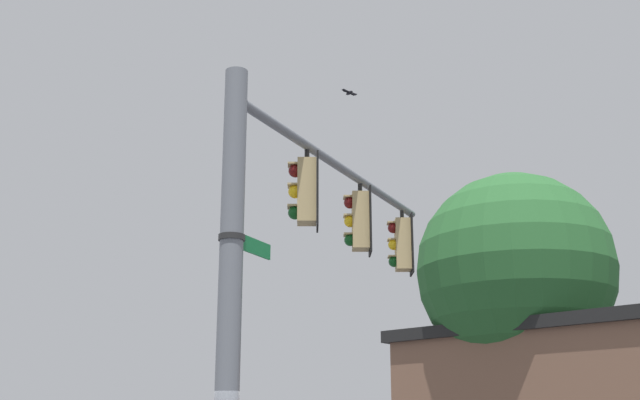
{
  "coord_description": "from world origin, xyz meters",
  "views": [
    {
      "loc": [
        -10.89,
        -1.04,
        1.86
      ],
      "look_at": [
        2.31,
        -1.21,
        5.71
      ],
      "focal_mm": 47.02,
      "sensor_mm": 36.0,
      "label": 1
    }
  ],
  "objects_px": {
    "traffic_light_mid_outer": "(402,244)",
    "traffic_light_mid_inner": "(359,221)",
    "traffic_light_nearest_pole": "(306,191)",
    "street_name_sign": "(240,241)",
    "bird_flying": "(349,93)"
  },
  "relations": [
    {
      "from": "traffic_light_mid_inner",
      "to": "traffic_light_mid_outer",
      "type": "distance_m",
      "value": 2.08
    },
    {
      "from": "traffic_light_mid_inner",
      "to": "street_name_sign",
      "type": "height_order",
      "value": "traffic_light_mid_inner"
    },
    {
      "from": "traffic_light_mid_outer",
      "to": "bird_flying",
      "type": "height_order",
      "value": "bird_flying"
    },
    {
      "from": "traffic_light_mid_outer",
      "to": "traffic_light_nearest_pole",
      "type": "bearing_deg",
      "value": 152.33
    },
    {
      "from": "traffic_light_mid_inner",
      "to": "street_name_sign",
      "type": "bearing_deg",
      "value": 152.59
    },
    {
      "from": "traffic_light_mid_outer",
      "to": "bird_flying",
      "type": "relative_size",
      "value": 3.83
    },
    {
      "from": "traffic_light_nearest_pole",
      "to": "traffic_light_mid_outer",
      "type": "distance_m",
      "value": 4.16
    },
    {
      "from": "traffic_light_mid_outer",
      "to": "bird_flying",
      "type": "distance_m",
      "value": 3.59
    },
    {
      "from": "traffic_light_nearest_pole",
      "to": "street_name_sign",
      "type": "distance_m",
      "value": 2.28
    },
    {
      "from": "traffic_light_mid_outer",
      "to": "traffic_light_mid_inner",
      "type": "bearing_deg",
      "value": 152.33
    },
    {
      "from": "street_name_sign",
      "to": "bird_flying",
      "type": "relative_size",
      "value": 3.13
    },
    {
      "from": "traffic_light_nearest_pole",
      "to": "street_name_sign",
      "type": "height_order",
      "value": "traffic_light_nearest_pole"
    },
    {
      "from": "traffic_light_mid_outer",
      "to": "street_name_sign",
      "type": "relative_size",
      "value": 1.22
    },
    {
      "from": "traffic_light_nearest_pole",
      "to": "bird_flying",
      "type": "relative_size",
      "value": 3.83
    },
    {
      "from": "traffic_light_nearest_pole",
      "to": "street_name_sign",
      "type": "relative_size",
      "value": 1.22
    }
  ]
}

